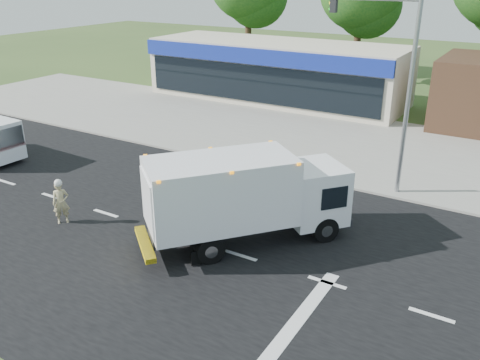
{
  "coord_description": "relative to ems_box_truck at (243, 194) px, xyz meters",
  "views": [
    {
      "loc": [
        7.35,
        -12.27,
        8.62
      ],
      "look_at": [
        -1.23,
        2.01,
        1.7
      ],
      "focal_mm": 38.0,
      "sensor_mm": 36.0,
      "label": 1
    }
  ],
  "objects": [
    {
      "name": "ground",
      "position": [
        0.41,
        -0.86,
        -1.79
      ],
      "size": [
        120.0,
        120.0,
        0.0
      ],
      "primitive_type": "plane",
      "color": "#385123",
      "rests_on": "ground"
    },
    {
      "name": "sidewalk",
      "position": [
        0.41,
        7.34,
        -1.73
      ],
      "size": [
        60.0,
        2.4,
        0.12
      ],
      "primitive_type": "cube",
      "color": "gray",
      "rests_on": "ground"
    },
    {
      "name": "lane_markings",
      "position": [
        1.76,
        -2.21,
        -1.78
      ],
      "size": [
        55.2,
        7.0,
        0.01
      ],
      "color": "silver",
      "rests_on": "road_asphalt"
    },
    {
      "name": "retail_strip_mall",
      "position": [
        -8.59,
        19.07,
        0.22
      ],
      "size": [
        18.0,
        6.2,
        4.0
      ],
      "color": "beige",
      "rests_on": "ground"
    },
    {
      "name": "road_asphalt",
      "position": [
        0.41,
        -0.86,
        -1.79
      ],
      "size": [
        60.0,
        14.0,
        0.02
      ],
      "primitive_type": "cube",
      "color": "black",
      "rests_on": "ground"
    },
    {
      "name": "traffic_signal_pole",
      "position": [
        2.76,
        6.74,
        3.13
      ],
      "size": [
        3.51,
        0.25,
        8.0
      ],
      "color": "gray",
      "rests_on": "ground"
    },
    {
      "name": "ems_box_truck",
      "position": [
        0.0,
        0.0,
        0.0
      ],
      "size": [
        6.16,
        6.77,
        3.11
      ],
      "rotation": [
        0.0,
        0.0,
        0.87
      ],
      "color": "black",
      "rests_on": "ground"
    },
    {
      "name": "emergency_worker",
      "position": [
        -6.39,
        -2.2,
        -0.95
      ],
      "size": [
        0.66,
        0.7,
        1.72
      ],
      "rotation": [
        0.0,
        0.0,
        0.92
      ],
      "color": "tan",
      "rests_on": "ground"
    },
    {
      "name": "parking_apron",
      "position": [
        0.41,
        13.14,
        -1.78
      ],
      "size": [
        60.0,
        9.0,
        0.02
      ],
      "primitive_type": "cube",
      "color": "gray",
      "rests_on": "ground"
    }
  ]
}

